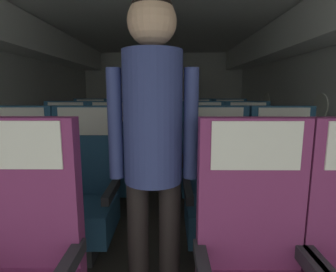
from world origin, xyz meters
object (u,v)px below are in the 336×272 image
object	(u,v)px
seat_d_left_aisle	(123,147)
flight_attendant	(153,131)
seat_c_right_aisle	(248,165)
seat_b_right_aisle	(283,198)
seat_c_left_window	(66,164)
seat_b_left_aisle	(84,197)
seat_c_left_aisle	(110,164)
seat_c_right_window	(203,165)
seat_b_left_window	(20,197)
seat_d_right_window	(195,147)
seat_b_right_window	(217,197)
seat_d_right_aisle	(230,148)
seat_d_left_window	(91,147)

from	to	relation	value
seat_d_left_aisle	flight_attendant	bearing A→B (deg)	-76.23
flight_attendant	seat_c_right_aisle	bearing A→B (deg)	47.00
seat_b_right_aisle	seat_c_left_window	bearing A→B (deg)	155.62
seat_b_left_aisle	seat_c_left_aisle	distance (m)	0.86
seat_c_right_window	seat_b_left_window	bearing A→B (deg)	-149.12
seat_b_right_aisle	seat_d_left_aisle	distance (m)	2.24
seat_c_right_aisle	seat_d_right_window	xyz separation A→B (m)	(-0.46, 0.86, 0.00)
seat_b_right_window	seat_d_right_window	xyz separation A→B (m)	(0.00, 1.69, 0.00)
seat_b_right_aisle	seat_c_left_window	size ratio (longest dim) A/B	1.00
seat_c_right_aisle	seat_b_left_aisle	bearing A→B (deg)	-149.49
seat_b_right_aisle	seat_d_right_aisle	size ratio (longest dim) A/B	1.00
seat_b_left_window	seat_c_right_window	size ratio (longest dim) A/B	1.00
seat_c_right_aisle	seat_d_left_window	distance (m)	2.07
seat_c_right_window	seat_d_right_aisle	world-z (taller)	same
seat_b_right_window	seat_c_right_aisle	xyz separation A→B (m)	(0.46, 0.83, 0.00)
seat_b_left_window	seat_b_right_aisle	xyz separation A→B (m)	(1.89, -0.00, 0.00)
seat_c_left_aisle	seat_d_right_window	xyz separation A→B (m)	(0.97, 0.84, 0.00)
seat_d_left_window	seat_b_right_window	bearing A→B (deg)	-50.07
seat_c_left_aisle	seat_b_right_aisle	bearing A→B (deg)	-31.25
seat_b_left_aisle	seat_d_right_window	distance (m)	1.96
seat_c_left_aisle	seat_c_right_aisle	bearing A→B (deg)	-0.77
seat_d_left_aisle	seat_d_right_window	world-z (taller)	same
seat_c_left_window	seat_c_right_window	world-z (taller)	same
seat_d_left_aisle	seat_d_right_window	bearing A→B (deg)	0.15
seat_b_left_aisle	seat_d_right_window	size ratio (longest dim) A/B	1.00
seat_b_right_window	seat_b_left_aisle	bearing A→B (deg)	-179.41
seat_c_right_window	flight_attendant	world-z (taller)	flight_attendant
seat_c_right_aisle	flight_attendant	distance (m)	1.75
seat_b_left_aisle	seat_b_right_window	distance (m)	0.97
seat_c_left_aisle	seat_b_left_aisle	bearing A→B (deg)	-90.23
seat_c_right_aisle	seat_c_right_window	world-z (taller)	same
seat_c_left_aisle	seat_b_right_window	bearing A→B (deg)	-41.37
seat_d_left_aisle	seat_d_right_aisle	distance (m)	1.44
seat_b_left_window	seat_d_left_window	distance (m)	1.71
seat_b_left_aisle	flight_attendant	xyz separation A→B (m)	(0.54, -0.56, 0.57)
seat_b_right_window	seat_b_right_aisle	bearing A→B (deg)	-2.31
seat_c_left_aisle	seat_d_right_aisle	world-z (taller)	same
seat_b_left_window	seat_d_right_aisle	xyz separation A→B (m)	(1.89, 1.69, 0.00)
seat_b_left_aisle	seat_d_right_aisle	xyz separation A→B (m)	(1.43, 1.68, 0.00)
seat_c_right_window	seat_c_left_aisle	bearing A→B (deg)	179.15
flight_attendant	seat_b_left_aisle	bearing A→B (deg)	123.26
seat_d_right_aisle	seat_d_left_aisle	bearing A→B (deg)	179.37
seat_d_left_window	seat_c_left_window	bearing A→B (deg)	-90.20
seat_b_right_aisle	seat_c_left_aisle	world-z (taller)	same
seat_b_left_window	seat_c_right_aisle	xyz separation A→B (m)	(1.88, 0.85, 0.00)
seat_c_left_aisle	seat_d_left_aisle	bearing A→B (deg)	91.04
seat_c_right_aisle	seat_d_left_window	size ratio (longest dim) A/B	1.00
seat_c_left_aisle	flight_attendant	world-z (taller)	flight_attendant
seat_d_left_window	seat_d_right_window	distance (m)	1.42
seat_c_left_aisle	seat_d_left_window	bearing A→B (deg)	118.23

